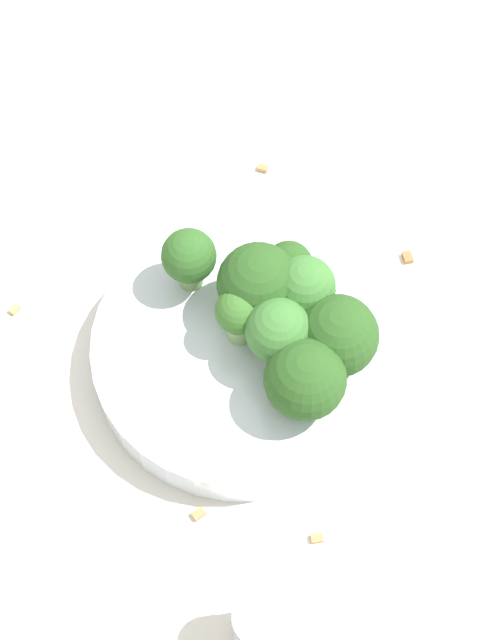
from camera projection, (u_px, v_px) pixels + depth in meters
name	position (u px, v px, depth m)	size (l,w,h in m)	color
ground_plane	(240.00, 363.00, 0.65)	(3.00, 3.00, 0.00)	silver
bowl	(240.00, 352.00, 0.63)	(0.21, 0.21, 0.03)	silver
broccoli_floret_0	(258.00, 284.00, 0.60)	(0.06, 0.06, 0.06)	#84AD66
broccoli_floret_1	(189.00, 258.00, 0.61)	(0.04, 0.04, 0.05)	#7A9E5B
broccoli_floret_2	(305.00, 380.00, 0.57)	(0.05, 0.05, 0.06)	#84AD66
broccoli_floret_3	(304.00, 288.00, 0.60)	(0.04, 0.04, 0.06)	#8EB770
broccoli_floret_4	(337.00, 336.00, 0.59)	(0.06, 0.06, 0.06)	#8EB770
broccoli_floret_5	(288.00, 266.00, 0.62)	(0.03, 0.03, 0.04)	#7A9E5B
broccoli_floret_6	(278.00, 332.00, 0.58)	(0.04, 0.04, 0.06)	#8EB770
broccoli_floret_7	(235.00, 314.00, 0.59)	(0.03, 0.03, 0.05)	#8EB770
pepper_shaker	(260.00, 626.00, 0.53)	(0.03, 0.03, 0.06)	silver
almond_crumb_0	(408.00, 256.00, 0.69)	(0.01, 0.01, 0.01)	olive
almond_crumb_1	(317.00, 538.00, 0.58)	(0.01, 0.01, 0.01)	#AD7F4C
almond_crumb_2	(198.00, 513.00, 0.59)	(0.01, 0.01, 0.01)	#AD7F4C
almond_crumb_3	(14.00, 308.00, 0.66)	(0.01, 0.01, 0.01)	tan
almond_crumb_4	(263.00, 167.00, 0.73)	(0.01, 0.01, 0.01)	#AD7F4C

